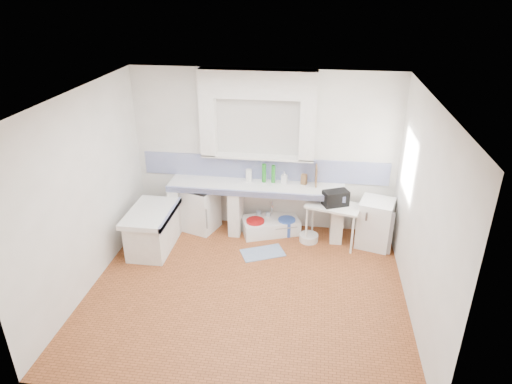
# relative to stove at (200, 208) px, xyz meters

# --- Properties ---
(floor) EXTENTS (4.50, 4.50, 0.00)m
(floor) POSITION_rel_stove_xyz_m (1.10, -1.67, -0.40)
(floor) COLOR brown
(floor) RESTS_ON ground
(ceiling) EXTENTS (4.50, 4.50, 0.00)m
(ceiling) POSITION_rel_stove_xyz_m (1.10, -1.67, 2.40)
(ceiling) COLOR white
(ceiling) RESTS_ON ground
(wall_back) EXTENTS (4.50, 0.00, 4.50)m
(wall_back) POSITION_rel_stove_xyz_m (1.10, 0.33, 1.00)
(wall_back) COLOR white
(wall_back) RESTS_ON ground
(wall_front) EXTENTS (4.50, 0.00, 4.50)m
(wall_front) POSITION_rel_stove_xyz_m (1.10, -3.67, 1.00)
(wall_front) COLOR white
(wall_front) RESTS_ON ground
(wall_left) EXTENTS (0.00, 4.50, 4.50)m
(wall_left) POSITION_rel_stove_xyz_m (-1.15, -1.67, 1.00)
(wall_left) COLOR white
(wall_left) RESTS_ON ground
(wall_right) EXTENTS (0.00, 4.50, 4.50)m
(wall_right) POSITION_rel_stove_xyz_m (3.35, -1.67, 1.00)
(wall_right) COLOR white
(wall_right) RESTS_ON ground
(alcove_mass) EXTENTS (1.90, 0.25, 0.45)m
(alcove_mass) POSITION_rel_stove_xyz_m (1.00, 0.20, 2.18)
(alcove_mass) COLOR white
(alcove_mass) RESTS_ON ground
(window_frame) EXTENTS (0.35, 0.86, 1.06)m
(window_frame) POSITION_rel_stove_xyz_m (3.52, -0.47, 1.20)
(window_frame) COLOR #362111
(window_frame) RESTS_ON ground
(lace_valance) EXTENTS (0.01, 0.84, 0.24)m
(lace_valance) POSITION_rel_stove_xyz_m (3.38, -0.47, 1.58)
(lace_valance) COLOR white
(lace_valance) RESTS_ON ground
(counter_slab) EXTENTS (3.00, 0.60, 0.08)m
(counter_slab) POSITION_rel_stove_xyz_m (1.00, 0.03, 0.46)
(counter_slab) COLOR white
(counter_slab) RESTS_ON ground
(counter_lip) EXTENTS (3.00, 0.04, 0.10)m
(counter_lip) POSITION_rel_stove_xyz_m (1.00, -0.25, 0.46)
(counter_lip) COLOR navy
(counter_lip) RESTS_ON ground
(counter_pier_left) EXTENTS (0.20, 0.55, 0.82)m
(counter_pier_left) POSITION_rel_stove_xyz_m (-0.40, 0.03, 0.01)
(counter_pier_left) COLOR white
(counter_pier_left) RESTS_ON ground
(counter_pier_mid) EXTENTS (0.20, 0.55, 0.82)m
(counter_pier_mid) POSITION_rel_stove_xyz_m (0.65, 0.03, 0.01)
(counter_pier_mid) COLOR white
(counter_pier_mid) RESTS_ON ground
(counter_pier_right) EXTENTS (0.20, 0.55, 0.82)m
(counter_pier_right) POSITION_rel_stove_xyz_m (2.40, 0.03, 0.01)
(counter_pier_right) COLOR white
(counter_pier_right) RESTS_ON ground
(peninsula_top) EXTENTS (0.70, 1.10, 0.08)m
(peninsula_top) POSITION_rel_stove_xyz_m (-0.60, -0.77, 0.26)
(peninsula_top) COLOR white
(peninsula_top) RESTS_ON ground
(peninsula_base) EXTENTS (0.60, 1.00, 0.62)m
(peninsula_base) POSITION_rel_stove_xyz_m (-0.60, -0.77, -0.09)
(peninsula_base) COLOR white
(peninsula_base) RESTS_ON ground
(peninsula_lip) EXTENTS (0.04, 1.10, 0.10)m
(peninsula_lip) POSITION_rel_stove_xyz_m (-0.27, -0.77, 0.26)
(peninsula_lip) COLOR navy
(peninsula_lip) RESTS_ON ground
(backsplash) EXTENTS (4.27, 0.03, 0.40)m
(backsplash) POSITION_rel_stove_xyz_m (1.10, 0.31, 0.70)
(backsplash) COLOR navy
(backsplash) RESTS_ON ground
(stove) EXTENTS (0.70, 0.69, 0.79)m
(stove) POSITION_rel_stove_xyz_m (0.00, 0.00, 0.00)
(stove) COLOR white
(stove) RESTS_ON ground
(sink) EXTENTS (1.10, 0.83, 0.23)m
(sink) POSITION_rel_stove_xyz_m (1.25, 0.03, -0.28)
(sink) COLOR white
(sink) RESTS_ON ground
(side_table) EXTENTS (0.96, 0.69, 0.04)m
(side_table) POSITION_rel_stove_xyz_m (2.31, -0.19, -0.03)
(side_table) COLOR white
(side_table) RESTS_ON ground
(fridge) EXTENTS (0.65, 0.65, 0.81)m
(fridge) POSITION_rel_stove_xyz_m (3.02, -0.14, 0.01)
(fridge) COLOR white
(fridge) RESTS_ON ground
(bucket_red) EXTENTS (0.41, 0.41, 0.30)m
(bucket_red) POSITION_rel_stove_xyz_m (1.00, -0.11, -0.25)
(bucket_red) COLOR #A80D10
(bucket_red) RESTS_ON ground
(bucket_orange) EXTENTS (0.35, 0.35, 0.25)m
(bucket_orange) POSITION_rel_stove_xyz_m (1.28, -0.02, -0.27)
(bucket_orange) COLOR orange
(bucket_orange) RESTS_ON ground
(bucket_blue) EXTENTS (0.34, 0.34, 0.28)m
(bucket_blue) POSITION_rel_stove_xyz_m (1.54, 0.02, -0.25)
(bucket_blue) COLOR blue
(bucket_blue) RESTS_ON ground
(basin_white) EXTENTS (0.39, 0.39, 0.12)m
(basin_white) POSITION_rel_stove_xyz_m (1.94, -0.18, -0.33)
(basin_white) COLOR white
(basin_white) RESTS_ON ground
(water_bottle_a) EXTENTS (0.10, 0.10, 0.33)m
(water_bottle_a) POSITION_rel_stove_xyz_m (1.03, 0.18, -0.23)
(water_bottle_a) COLOR silver
(water_bottle_a) RESTS_ON ground
(water_bottle_b) EXTENTS (0.11, 0.11, 0.33)m
(water_bottle_b) POSITION_rel_stove_xyz_m (1.20, 0.14, -0.23)
(water_bottle_b) COLOR silver
(water_bottle_b) RESTS_ON ground
(black_bag) EXTENTS (0.46, 0.37, 0.25)m
(black_bag) POSITION_rel_stove_xyz_m (2.34, -0.19, 0.45)
(black_bag) COLOR black
(black_bag) RESTS_ON side_table
(green_bottle_a) EXTENTS (0.09, 0.09, 0.33)m
(green_bottle_a) POSITION_rel_stove_xyz_m (1.11, 0.18, 0.67)
(green_bottle_a) COLOR #1C771E
(green_bottle_a) RESTS_ON counter_slab
(green_bottle_b) EXTENTS (0.09, 0.09, 0.31)m
(green_bottle_b) POSITION_rel_stove_xyz_m (1.28, 0.18, 0.66)
(green_bottle_b) COLOR #1C771E
(green_bottle_b) RESTS_ON counter_slab
(knife_block) EXTENTS (0.11, 0.10, 0.18)m
(knife_block) POSITION_rel_stove_xyz_m (1.80, 0.18, 0.60)
(knife_block) COLOR brown
(knife_block) RESTS_ON counter_slab
(cutting_board) EXTENTS (0.04, 0.25, 0.34)m
(cutting_board) POSITION_rel_stove_xyz_m (2.00, 0.18, 0.68)
(cutting_board) COLOR brown
(cutting_board) RESTS_ON counter_slab
(paper_towel) EXTENTS (0.13, 0.13, 0.21)m
(paper_towel) POSITION_rel_stove_xyz_m (0.85, 0.18, 0.61)
(paper_towel) COLOR white
(paper_towel) RESTS_ON counter_slab
(soap_bottle) EXTENTS (0.11, 0.11, 0.22)m
(soap_bottle) POSITION_rel_stove_xyz_m (1.47, 0.17, 0.61)
(soap_bottle) COLOR white
(soap_bottle) RESTS_ON counter_slab
(rug) EXTENTS (0.79, 0.64, 0.01)m
(rug) POSITION_rel_stove_xyz_m (1.21, -0.68, -0.39)
(rug) COLOR #34538F
(rug) RESTS_ON ground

